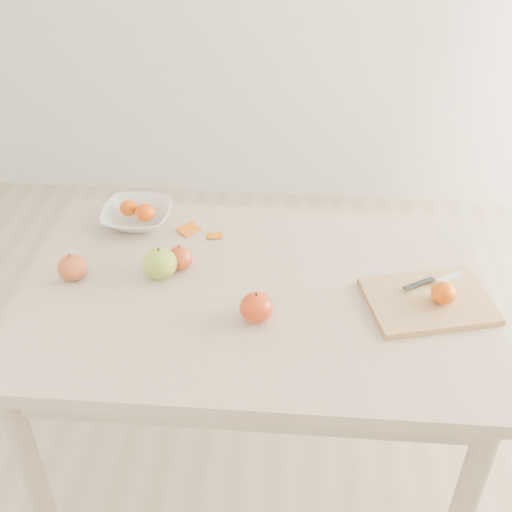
{
  "coord_description": "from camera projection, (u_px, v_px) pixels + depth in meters",
  "views": [
    {
      "loc": [
        0.1,
        -1.28,
        1.8
      ],
      "look_at": [
        0.0,
        0.05,
        0.82
      ],
      "focal_mm": 45.0,
      "sensor_mm": 36.0,
      "label": 1
    }
  ],
  "objects": [
    {
      "name": "bowl_tangerine_far",
      "position": [
        145.0,
        212.0,
        1.86
      ],
      "size": [
        0.06,
        0.06,
        0.05
      ],
      "primitive_type": "ellipsoid",
      "color": "#D54907",
      "rests_on": "fruit_bowl"
    },
    {
      "name": "apple_red_a",
      "position": [
        180.0,
        258.0,
        1.71
      ],
      "size": [
        0.07,
        0.07,
        0.06
      ],
      "primitive_type": "ellipsoid",
      "color": "maroon",
      "rests_on": "table"
    },
    {
      "name": "board_tangerine",
      "position": [
        444.0,
        293.0,
        1.57
      ],
      "size": [
        0.06,
        0.06,
        0.05
      ],
      "primitive_type": "ellipsoid",
      "color": "#DE5507",
      "rests_on": "cutting_board"
    },
    {
      "name": "paring_knife",
      "position": [
        444.0,
        279.0,
        1.65
      ],
      "size": [
        0.16,
        0.09,
        0.01
      ],
      "color": "white",
      "rests_on": "cutting_board"
    },
    {
      "name": "apple_red_e",
      "position": [
        256.0,
        307.0,
        1.54
      ],
      "size": [
        0.08,
        0.08,
        0.07
      ],
      "primitive_type": "ellipsoid",
      "color": "maroon",
      "rests_on": "table"
    },
    {
      "name": "apple_green",
      "position": [
        160.0,
        263.0,
        1.68
      ],
      "size": [
        0.09,
        0.09,
        0.08
      ],
      "primitive_type": "ellipsoid",
      "color": "olive",
      "rests_on": "table"
    },
    {
      "name": "bowl_tangerine_near",
      "position": [
        128.0,
        208.0,
        1.89
      ],
      "size": [
        0.05,
        0.05,
        0.05
      ],
      "primitive_type": "ellipsoid",
      "color": "#CA4F07",
      "rests_on": "fruit_bowl"
    },
    {
      "name": "orange_peel_b",
      "position": [
        214.0,
        236.0,
        1.85
      ],
      "size": [
        0.05,
        0.04,
        0.01
      ],
      "primitive_type": "cube",
      "rotation": [
        -0.14,
        0.0,
        0.2
      ],
      "color": "orange",
      "rests_on": "table"
    },
    {
      "name": "cutting_board",
      "position": [
        428.0,
        301.0,
        1.6
      ],
      "size": [
        0.35,
        0.29,
        0.02
      ],
      "primitive_type": "cube",
      "rotation": [
        0.0,
        0.0,
        0.25
      ],
      "color": "tan",
      "rests_on": "table"
    },
    {
      "name": "fruit_bowl",
      "position": [
        137.0,
        216.0,
        1.89
      ],
      "size": [
        0.2,
        0.2,
        0.05
      ],
      "primitive_type": "imported",
      "color": "silver",
      "rests_on": "table"
    },
    {
      "name": "apple_red_b",
      "position": [
        72.0,
        267.0,
        1.67
      ],
      "size": [
        0.08,
        0.08,
        0.07
      ],
      "primitive_type": "ellipsoid",
      "color": "maroon",
      "rests_on": "table"
    },
    {
      "name": "orange_peel_a",
      "position": [
        189.0,
        231.0,
        1.87
      ],
      "size": [
        0.07,
        0.07,
        0.01
      ],
      "primitive_type": "cube",
      "rotation": [
        0.21,
        0.0,
        0.85
      ],
      "color": "#C6580E",
      "rests_on": "table"
    },
    {
      "name": "table",
      "position": [
        255.0,
        318.0,
        1.71
      ],
      "size": [
        1.2,
        0.8,
        0.75
      ],
      "color": "#C7B197",
      "rests_on": "ground"
    },
    {
      "name": "ground",
      "position": [
        255.0,
        467.0,
        2.1
      ],
      "size": [
        3.5,
        3.5,
        0.0
      ],
      "primitive_type": "plane",
      "color": "#C6B293",
      "rests_on": "ground"
    }
  ]
}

